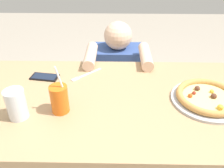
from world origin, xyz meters
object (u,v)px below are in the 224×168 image
Objects in this scene: water_cup_clear at (16,104)px; diner_seated at (117,86)px; drink_cup_colored at (59,99)px; pizza_near at (207,97)px; fork at (85,75)px; cell_phone at (45,77)px.

diner_seated reaches higher than water_cup_clear.
drink_cup_colored is 0.86m from diner_seated.
pizza_near is 0.69m from drink_cup_colored.
water_cup_clear is at bearing -171.22° from pizza_near.
water_cup_clear is (-0.17, -0.04, 0.00)m from drink_cup_colored.
drink_cup_colored is 1.68× the size of water_cup_clear.
drink_cup_colored reaches higher than fork.
fork is at bearing 159.44° from pizza_near.
pizza_near is 2.12× the size of fork.
diner_seated is at bearing 60.45° from water_cup_clear.
drink_cup_colored is (-0.68, -0.09, 0.05)m from pizza_near.
cell_phone is at bearing 85.72° from water_cup_clear.
fork is (0.25, 0.36, -0.07)m from water_cup_clear.
drink_cup_colored is at bearing -172.65° from pizza_near.
pizza_near is 0.87m from water_cup_clear.
cell_phone is (0.02, 0.33, -0.06)m from water_cup_clear.
pizza_near is at bearing -13.39° from cell_phone.
diner_seated is (0.18, 0.40, -0.33)m from fork.
drink_cup_colored is 1.43× the size of cell_phone.
diner_seated is at bearing 46.65° from cell_phone.
drink_cup_colored is 1.42× the size of fork.
pizza_near is at bearing -20.56° from fork.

